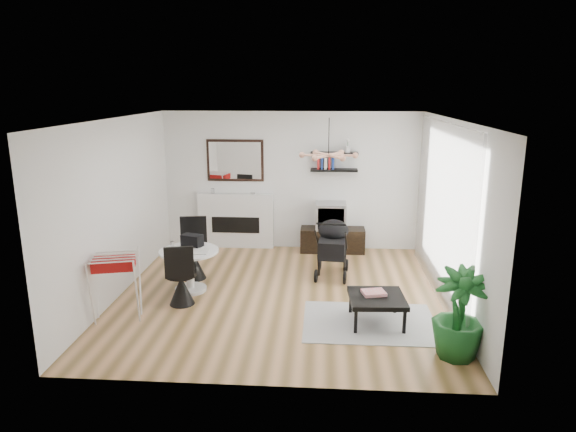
# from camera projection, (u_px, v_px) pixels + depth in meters

# --- Properties ---
(floor) EXTENTS (5.00, 5.00, 0.00)m
(floor) POSITION_uv_depth(u_px,v_px,m) (281.00, 295.00, 7.97)
(floor) COLOR brown
(floor) RESTS_ON ground
(ceiling) EXTENTS (5.00, 5.00, 0.00)m
(ceiling) POSITION_uv_depth(u_px,v_px,m) (280.00, 119.00, 7.31)
(ceiling) COLOR white
(ceiling) RESTS_ON wall_back
(wall_back) EXTENTS (5.00, 0.00, 5.00)m
(wall_back) POSITION_uv_depth(u_px,v_px,m) (291.00, 181.00, 10.06)
(wall_back) COLOR white
(wall_back) RESTS_ON floor
(wall_left) EXTENTS (0.00, 5.00, 5.00)m
(wall_left) POSITION_uv_depth(u_px,v_px,m) (117.00, 208.00, 7.81)
(wall_left) COLOR white
(wall_left) RESTS_ON floor
(wall_right) EXTENTS (0.00, 5.00, 5.00)m
(wall_right) POSITION_uv_depth(u_px,v_px,m) (451.00, 214.00, 7.47)
(wall_right) COLOR white
(wall_right) RESTS_ON floor
(sheer_curtain) EXTENTS (0.04, 3.60, 2.60)m
(sheer_curtain) POSITION_uv_depth(u_px,v_px,m) (441.00, 210.00, 7.67)
(sheer_curtain) COLOR white
(sheer_curtain) RESTS_ON wall_right
(fireplace) EXTENTS (1.50, 0.17, 2.16)m
(fireplace) POSITION_uv_depth(u_px,v_px,m) (236.00, 214.00, 10.23)
(fireplace) COLOR white
(fireplace) RESTS_ON floor
(shelf_lower) EXTENTS (0.90, 0.25, 0.04)m
(shelf_lower) POSITION_uv_depth(u_px,v_px,m) (334.00, 170.00, 9.82)
(shelf_lower) COLOR black
(shelf_lower) RESTS_ON wall_back
(shelf_upper) EXTENTS (0.90, 0.25, 0.04)m
(shelf_upper) POSITION_uv_depth(u_px,v_px,m) (334.00, 153.00, 9.74)
(shelf_upper) COLOR black
(shelf_upper) RESTS_ON wall_back
(pendant_lamp) EXTENTS (0.90, 0.90, 0.10)m
(pendant_lamp) POSITION_uv_depth(u_px,v_px,m) (329.00, 155.00, 7.69)
(pendant_lamp) COLOR tan
(pendant_lamp) RESTS_ON ceiling
(tv_console) EXTENTS (1.24, 0.44, 0.47)m
(tv_console) POSITION_uv_depth(u_px,v_px,m) (332.00, 240.00, 10.06)
(tv_console) COLOR black
(tv_console) RESTS_ON floor
(crt_tv) EXTENTS (0.58, 0.51, 0.51)m
(crt_tv) POSITION_uv_depth(u_px,v_px,m) (331.00, 216.00, 9.94)
(crt_tv) COLOR #A9A8AB
(crt_tv) RESTS_ON tv_console
(dining_table) EXTENTS (0.92, 0.92, 0.68)m
(dining_table) POSITION_uv_depth(u_px,v_px,m) (190.00, 264.00, 8.05)
(dining_table) COLOR white
(dining_table) RESTS_ON floor
(laptop) EXTENTS (0.40, 0.33, 0.03)m
(laptop) POSITION_uv_depth(u_px,v_px,m) (185.00, 249.00, 7.99)
(laptop) COLOR black
(laptop) RESTS_ON dining_table
(black_bag) EXTENTS (0.37, 0.29, 0.19)m
(black_bag) POSITION_uv_depth(u_px,v_px,m) (192.00, 241.00, 8.16)
(black_bag) COLOR black
(black_bag) RESTS_ON dining_table
(newspaper) EXTENTS (0.40, 0.33, 0.01)m
(newspaper) POSITION_uv_depth(u_px,v_px,m) (196.00, 251.00, 7.92)
(newspaper) COLOR white
(newspaper) RESTS_ON dining_table
(drinking_glass) EXTENTS (0.06, 0.06, 0.10)m
(drinking_glass) POSITION_uv_depth(u_px,v_px,m) (172.00, 245.00, 8.10)
(drinking_glass) COLOR white
(drinking_glass) RESTS_ON dining_table
(chair_far) EXTENTS (0.50, 0.52, 1.03)m
(chair_far) POSITION_uv_depth(u_px,v_px,m) (194.00, 260.00, 8.62)
(chair_far) COLOR black
(chair_far) RESTS_ON floor
(chair_near) EXTENTS (0.48, 0.49, 0.96)m
(chair_near) POSITION_uv_depth(u_px,v_px,m) (181.00, 285.00, 7.57)
(chair_near) COLOR black
(chair_near) RESTS_ON floor
(drying_rack) EXTENTS (0.75, 0.72, 0.94)m
(drying_rack) POSITION_uv_depth(u_px,v_px,m) (116.00, 286.00, 7.02)
(drying_rack) COLOR white
(drying_rack) RESTS_ON floor
(stroller) EXTENTS (0.60, 0.90, 1.06)m
(stroller) POSITION_uv_depth(u_px,v_px,m) (332.00, 250.00, 8.73)
(stroller) COLOR black
(stroller) RESTS_ON floor
(rug) EXTENTS (1.80, 1.30, 0.01)m
(rug) POSITION_uv_depth(u_px,v_px,m) (369.00, 322.00, 7.04)
(rug) COLOR #9A9A9A
(rug) RESTS_ON floor
(coffee_table) EXTENTS (0.78, 0.78, 0.38)m
(coffee_table) POSITION_uv_depth(u_px,v_px,m) (377.00, 299.00, 6.95)
(coffee_table) COLOR black
(coffee_table) RESTS_ON rug
(magazines) EXTENTS (0.35, 0.30, 0.04)m
(magazines) POSITION_uv_depth(u_px,v_px,m) (374.00, 293.00, 7.01)
(magazines) COLOR #E33841
(magazines) RESTS_ON coffee_table
(potted_plant) EXTENTS (0.74, 0.74, 1.11)m
(potted_plant) POSITION_uv_depth(u_px,v_px,m) (459.00, 314.00, 6.03)
(potted_plant) COLOR #18551F
(potted_plant) RESTS_ON floor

